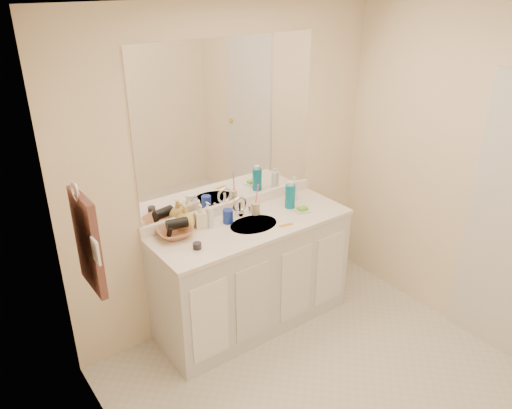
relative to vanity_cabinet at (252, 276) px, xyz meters
name	(u,v)px	position (x,y,z in m)	size (l,w,h in m)	color
floor	(344,400)	(0.00, -1.02, -0.42)	(2.60, 2.60, 0.00)	beige
ceiling	(384,8)	(0.00, -1.02, 1.97)	(2.60, 2.60, 0.02)	white
wall_back	(230,171)	(0.00, 0.28, 0.77)	(2.60, 0.02, 2.40)	#F7E3C1
wall_left	(142,331)	(-1.30, -1.02, 0.77)	(0.02, 2.60, 2.40)	#F7E3C1
wall_right	(490,186)	(1.30, -1.02, 0.77)	(0.02, 2.60, 2.40)	#F7E3C1
vanity_cabinet	(252,276)	(0.00, 0.00, 0.00)	(1.50, 0.55, 0.85)	silver
countertop	(252,225)	(0.00, 0.00, 0.44)	(1.52, 0.57, 0.03)	white
backsplash	(232,206)	(0.00, 0.26, 0.50)	(1.52, 0.03, 0.08)	white
sink_basin	(254,226)	(0.00, -0.02, 0.44)	(0.37, 0.37, 0.02)	silver
faucet	(239,209)	(0.00, 0.16, 0.51)	(0.02, 0.02, 0.11)	silver
mirror	(230,124)	(0.00, 0.27, 1.14)	(1.48, 0.01, 1.20)	white
blue_mug	(228,216)	(-0.14, 0.11, 0.51)	(0.08, 0.08, 0.10)	navy
tan_cup	(256,209)	(0.11, 0.11, 0.50)	(0.07, 0.07, 0.09)	#C0B887
toothbrush	(257,195)	(0.12, 0.11, 0.60)	(0.01, 0.01, 0.19)	#FF43A1
mouthwash_bottle	(290,196)	(0.40, 0.05, 0.55)	(0.08, 0.08, 0.19)	#0B718B
clear_pump_bottle	(294,190)	(0.51, 0.14, 0.54)	(0.06, 0.06, 0.16)	silver
soap_dish	(302,211)	(0.43, -0.07, 0.46)	(0.11, 0.09, 0.01)	silver
green_soap	(303,209)	(0.43, -0.07, 0.48)	(0.07, 0.05, 0.03)	#6CBD2E
orange_comb	(286,225)	(0.18, -0.17, 0.46)	(0.11, 0.02, 0.00)	orange
dark_jar	(197,246)	(-0.51, -0.08, 0.48)	(0.06, 0.06, 0.04)	black
extra_white_bottle	(211,217)	(-0.27, 0.13, 0.53)	(0.05, 0.05, 0.15)	silver
soap_bottle_white	(208,213)	(-0.26, 0.18, 0.54)	(0.07, 0.07, 0.17)	white
soap_bottle_cream	(201,216)	(-0.33, 0.17, 0.54)	(0.08, 0.08, 0.18)	#F0E5C3
soap_bottle_yellow	(185,217)	(-0.43, 0.21, 0.54)	(0.14, 0.14, 0.18)	gold
wicker_basket	(175,232)	(-0.54, 0.16, 0.49)	(0.25, 0.25, 0.06)	#AA6A44
hair_dryer	(177,224)	(-0.52, 0.16, 0.54)	(0.07, 0.07, 0.15)	black
towel_ring	(75,191)	(-1.27, -0.25, 1.12)	(0.11, 0.11, 0.01)	silver
hand_towel	(88,242)	(-1.25, -0.25, 0.82)	(0.04, 0.32, 0.55)	#462925
switch_plate	(96,251)	(-1.27, -0.45, 0.88)	(0.01, 0.09, 0.13)	white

